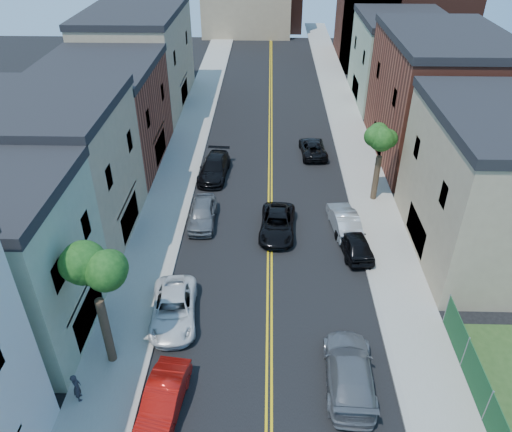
# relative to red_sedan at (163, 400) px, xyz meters

# --- Properties ---
(sidewalk_left) EXTENTS (3.20, 100.00, 0.15)m
(sidewalk_left) POSITION_rel_red_sedan_xyz_m (-3.13, 28.77, -0.66)
(sidewalk_left) COLOR gray
(sidewalk_left) RESTS_ON ground
(sidewalk_right) EXTENTS (3.20, 100.00, 0.15)m
(sidewalk_right) POSITION_rel_red_sedan_xyz_m (12.67, 28.77, -0.66)
(sidewalk_right) COLOR gray
(sidewalk_right) RESTS_ON ground
(curb_left) EXTENTS (0.30, 100.00, 0.15)m
(curb_left) POSITION_rel_red_sedan_xyz_m (-1.38, 28.77, -0.66)
(curb_left) COLOR gray
(curb_left) RESTS_ON ground
(curb_right) EXTENTS (0.30, 100.00, 0.15)m
(curb_right) POSITION_rel_red_sedan_xyz_m (10.92, 28.77, -0.66)
(curb_right) COLOR gray
(curb_right) RESTS_ON ground
(bldg_left_tan_near) EXTENTS (9.00, 10.00, 9.00)m
(bldg_left_tan_near) POSITION_rel_red_sedan_xyz_m (-9.23, 13.77, 3.76)
(bldg_left_tan_near) COLOR #998466
(bldg_left_tan_near) RESTS_ON ground
(bldg_left_brick) EXTENTS (9.00, 12.00, 8.00)m
(bldg_left_brick) POSITION_rel_red_sedan_xyz_m (-9.23, 24.77, 3.26)
(bldg_left_brick) COLOR brown
(bldg_left_brick) RESTS_ON ground
(bldg_left_tan_far) EXTENTS (9.00, 16.00, 9.50)m
(bldg_left_tan_far) POSITION_rel_red_sedan_xyz_m (-9.23, 38.77, 4.01)
(bldg_left_tan_far) COLOR #998466
(bldg_left_tan_far) RESTS_ON ground
(bldg_right_tan) EXTENTS (9.00, 12.00, 9.00)m
(bldg_right_tan) POSITION_rel_red_sedan_xyz_m (18.77, 12.77, 3.76)
(bldg_right_tan) COLOR #998466
(bldg_right_tan) RESTS_ON ground
(bldg_right_brick) EXTENTS (9.00, 14.00, 10.00)m
(bldg_right_brick) POSITION_rel_red_sedan_xyz_m (18.77, 26.77, 4.26)
(bldg_right_brick) COLOR brown
(bldg_right_brick) RESTS_ON ground
(bldg_right_palegrn) EXTENTS (9.00, 12.00, 8.50)m
(bldg_right_palegrn) POSITION_rel_red_sedan_xyz_m (18.77, 40.77, 3.51)
(bldg_right_palegrn) COLOR gray
(bldg_right_palegrn) RESTS_ON ground
(church) EXTENTS (16.20, 14.20, 22.60)m
(church) POSITION_rel_red_sedan_xyz_m (21.11, 55.83, 6.51)
(church) COLOR #4C2319
(church) RESTS_ON ground
(tree_left_mid) EXTENTS (5.20, 5.20, 9.29)m
(tree_left_mid) POSITION_rel_red_sedan_xyz_m (-3.10, 2.77, 5.85)
(tree_left_mid) COLOR #37291B
(tree_left_mid) RESTS_ON sidewalk_left
(tree_right_far) EXTENTS (4.40, 4.40, 8.03)m
(tree_right_far) POSITION_rel_red_sedan_xyz_m (12.69, 18.77, 5.02)
(tree_right_far) COLOR #37291B
(tree_right_far) RESTS_ON sidewalk_right
(red_sedan) EXTENTS (2.04, 4.61, 1.47)m
(red_sedan) POSITION_rel_red_sedan_xyz_m (0.00, 0.00, 0.00)
(red_sedan) COLOR #AE110B
(red_sedan) RESTS_ON ground
(white_pickup) EXTENTS (2.91, 5.42, 1.44)m
(white_pickup) POSITION_rel_red_sedan_xyz_m (-0.49, 5.78, -0.01)
(white_pickup) COLOR silver
(white_pickup) RESTS_ON ground
(grey_car_left) EXTENTS (1.91, 4.62, 1.57)m
(grey_car_left) POSITION_rel_red_sedan_xyz_m (-0.02, 15.28, 0.05)
(grey_car_left) COLOR #5B5E62
(grey_car_left) RESTS_ON ground
(black_car_left) EXTENTS (2.60, 5.52, 1.56)m
(black_car_left) POSITION_rel_red_sedan_xyz_m (0.13, 22.19, 0.04)
(black_car_left) COLOR black
(black_car_left) RESTS_ON ground
(grey_car_right) EXTENTS (2.53, 5.71, 1.63)m
(grey_car_right) POSITION_rel_red_sedan_xyz_m (8.57, 1.74, 0.08)
(grey_car_right) COLOR slate
(grey_car_right) RESTS_ON ground
(black_car_right) EXTENTS (2.35, 4.60, 1.50)m
(black_car_right) POSITION_rel_red_sedan_xyz_m (10.27, 12.15, 0.01)
(black_car_right) COLOR black
(black_car_right) RESTS_ON ground
(silver_car_right) EXTENTS (2.13, 4.75, 1.51)m
(silver_car_right) POSITION_rel_red_sedan_xyz_m (9.91, 14.73, 0.02)
(silver_car_right) COLOR #A9ADB1
(silver_car_right) RESTS_ON ground
(dark_car_right_far) EXTENTS (2.47, 4.80, 1.29)m
(dark_car_right_far) POSITION_rel_red_sedan_xyz_m (8.57, 26.46, -0.09)
(dark_car_right_far) COLOR black
(dark_car_right_far) RESTS_ON ground
(black_suv_lane) EXTENTS (2.63, 5.19, 1.41)m
(black_suv_lane) POSITION_rel_red_sedan_xyz_m (5.27, 14.22, -0.03)
(black_suv_lane) COLOR black
(black_suv_lane) RESTS_ON ground
(pedestrian_left) EXTENTS (0.57, 0.68, 1.57)m
(pedestrian_left) POSITION_rel_red_sedan_xyz_m (-4.02, 0.42, 0.20)
(pedestrian_left) COLOR #24252C
(pedestrian_left) RESTS_ON sidewalk_left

